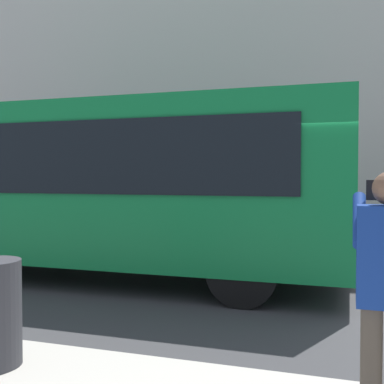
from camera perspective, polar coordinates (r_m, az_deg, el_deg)
building_facade_far at (r=15.02m, az=20.52°, el=17.89°), size 28.00×1.55×12.00m
red_bus at (r=8.85m, az=-11.98°, el=0.97°), size 9.05×2.54×3.08m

